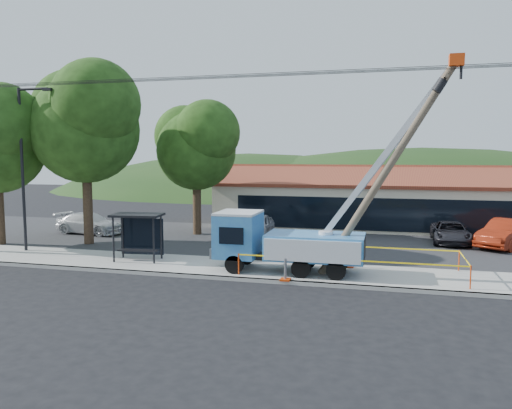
{
  "coord_description": "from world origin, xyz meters",
  "views": [
    {
      "loc": [
        5.2,
        -18.11,
        5.43
      ],
      "look_at": [
        -0.83,
        5.0,
        3.03
      ],
      "focal_mm": 35.0,
      "sensor_mm": 36.0,
      "label": 1
    }
  ],
  "objects_px": {
    "car_silver": "(255,242)",
    "leaning_pole": "(392,162)",
    "car_white": "(90,235)",
    "car_dark": "(450,244)",
    "car_red": "(506,249)",
    "bus_shelter": "(139,226)",
    "utility_truck": "(286,239)"
  },
  "relations": [
    {
      "from": "car_silver",
      "to": "leaning_pole",
      "type": "bearing_deg",
      "value": -48.85
    },
    {
      "from": "car_white",
      "to": "car_dark",
      "type": "relative_size",
      "value": 1.04
    },
    {
      "from": "car_silver",
      "to": "car_white",
      "type": "xyz_separation_m",
      "value": [
        -11.51,
        -0.34,
        0.0
      ]
    },
    {
      "from": "car_red",
      "to": "car_white",
      "type": "distance_m",
      "value": 26.17
    },
    {
      "from": "leaning_pole",
      "to": "car_dark",
      "type": "xyz_separation_m",
      "value": [
        3.65,
        10.04,
        -5.12
      ]
    },
    {
      "from": "bus_shelter",
      "to": "leaning_pole",
      "type": "bearing_deg",
      "value": -9.73
    },
    {
      "from": "bus_shelter",
      "to": "car_dark",
      "type": "xyz_separation_m",
      "value": [
        15.82,
        9.36,
        -1.86
      ]
    },
    {
      "from": "leaning_pole",
      "to": "car_red",
      "type": "distance_m",
      "value": 12.47
    },
    {
      "from": "car_red",
      "to": "bus_shelter",
      "type": "bearing_deg",
      "value": -121.83
    },
    {
      "from": "car_white",
      "to": "car_silver",
      "type": "bearing_deg",
      "value": -80.59
    },
    {
      "from": "bus_shelter",
      "to": "utility_truck",
      "type": "bearing_deg",
      "value": -11.24
    },
    {
      "from": "utility_truck",
      "to": "car_silver",
      "type": "xyz_separation_m",
      "value": [
        -3.49,
        7.95,
        -1.62
      ]
    },
    {
      "from": "bus_shelter",
      "to": "car_dark",
      "type": "distance_m",
      "value": 18.48
    },
    {
      "from": "car_silver",
      "to": "car_dark",
      "type": "relative_size",
      "value": 1.05
    },
    {
      "from": "utility_truck",
      "to": "car_dark",
      "type": "relative_size",
      "value": 2.27
    },
    {
      "from": "car_silver",
      "to": "car_dark",
      "type": "xyz_separation_m",
      "value": [
        11.68,
        2.03,
        0.0
      ]
    },
    {
      "from": "bus_shelter",
      "to": "car_dark",
      "type": "relative_size",
      "value": 0.56
    },
    {
      "from": "utility_truck",
      "to": "car_red",
      "type": "bearing_deg",
      "value": 39.62
    },
    {
      "from": "utility_truck",
      "to": "car_white",
      "type": "height_order",
      "value": "utility_truck"
    },
    {
      "from": "utility_truck",
      "to": "bus_shelter",
      "type": "xyz_separation_m",
      "value": [
        -7.63,
        0.63,
        0.24
      ]
    },
    {
      "from": "utility_truck",
      "to": "car_dark",
      "type": "height_order",
      "value": "utility_truck"
    },
    {
      "from": "car_red",
      "to": "car_dark",
      "type": "bearing_deg",
      "value": -161.23
    },
    {
      "from": "leaning_pole",
      "to": "bus_shelter",
      "type": "distance_m",
      "value": 12.62
    },
    {
      "from": "car_white",
      "to": "car_dark",
      "type": "xyz_separation_m",
      "value": [
        23.19,
        2.38,
        0.0
      ]
    },
    {
      "from": "utility_truck",
      "to": "car_red",
      "type": "distance_m",
      "value": 14.53
    },
    {
      "from": "car_red",
      "to": "car_white",
      "type": "bearing_deg",
      "value": -142.89
    },
    {
      "from": "utility_truck",
      "to": "bus_shelter",
      "type": "relative_size",
      "value": 4.04
    },
    {
      "from": "leaning_pole",
      "to": "car_red",
      "type": "bearing_deg",
      "value": 54.59
    },
    {
      "from": "leaning_pole",
      "to": "car_white",
      "type": "distance_m",
      "value": 21.6
    },
    {
      "from": "leaning_pole",
      "to": "car_silver",
      "type": "height_order",
      "value": "leaning_pole"
    },
    {
      "from": "leaning_pole",
      "to": "bus_shelter",
      "type": "xyz_separation_m",
      "value": [
        -12.17,
        0.69,
        -3.26
      ]
    },
    {
      "from": "leaning_pole",
      "to": "bus_shelter",
      "type": "height_order",
      "value": "leaning_pole"
    }
  ]
}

